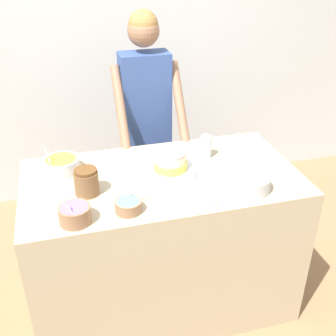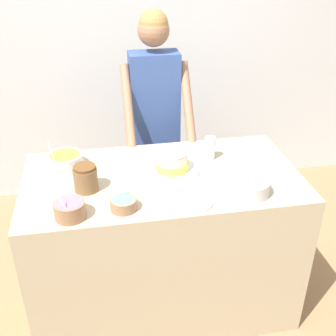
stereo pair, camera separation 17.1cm
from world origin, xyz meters
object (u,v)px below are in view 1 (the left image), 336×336
Objects in this scene: frosting_bowl_orange at (61,164)px; frosting_bowl_purple at (75,214)px; frosting_bowl_blue at (128,205)px; stoneware_jar at (86,182)px; person_baker at (146,107)px; frosting_bowl_pink at (251,182)px; cake at (170,163)px; drinking_glass at (206,147)px; ceramic_plate at (191,199)px.

frosting_bowl_purple reaches higher than frosting_bowl_orange.
frosting_bowl_orange is (-0.30, 0.50, 0.01)m from frosting_bowl_blue.
stoneware_jar is (0.08, 0.24, 0.02)m from frosting_bowl_purple.
frosting_bowl_purple is (-0.57, -1.04, -0.09)m from person_baker.
frosting_bowl_orange is at bearing 154.03° from frosting_bowl_pink.
cake is 0.51m from stoneware_jar.
frosting_bowl_pink is at bearing 2.18° from frosting_bowl_blue.
person_baker is at bearing 72.76° from frosting_bowl_blue.
frosting_bowl_purple is 0.87× the size of frosting_bowl_pink.
cake is 0.27m from drinking_glass.
frosting_bowl_purple is 0.59m from ceramic_plate.
ceramic_plate is at bearing -37.24° from frosting_bowl_orange.
frosting_bowl_orange is at bearing 94.31° from frosting_bowl_purple.
frosting_bowl_pink is (0.93, 0.05, -0.00)m from frosting_bowl_purple.
cake is 0.46m from frosting_bowl_blue.
frosting_bowl_pink reaches higher than stoneware_jar.
ceramic_plate is (0.59, 0.04, -0.04)m from frosting_bowl_purple.
frosting_bowl_blue is (-0.31, -0.34, -0.02)m from cake.
cake is 1.56× the size of frosting_bowl_pink.
frosting_bowl_purple is at bearing -150.50° from drinking_glass.
frosting_bowl_orange is 1.13× the size of frosting_bowl_purple.
frosting_bowl_pink is 0.87m from stoneware_jar.
frosting_bowl_purple is at bearing -119.02° from person_baker.
frosting_bowl_orange is 0.98× the size of frosting_bowl_pink.
frosting_bowl_orange is at bearing 176.52° from drinking_glass.
person_baker reaches higher than drinking_glass.
cake is 1.59× the size of frosting_bowl_orange.
drinking_glass is (0.86, -0.05, 0.03)m from frosting_bowl_orange.
person_baker is at bearing 113.46° from drinking_glass.
frosting_bowl_orange is 1.07m from frosting_bowl_pink.
frosting_bowl_blue is 0.28m from stoneware_jar.
frosting_bowl_purple is 0.25m from stoneware_jar.
stoneware_jar is (-0.51, 0.20, 0.07)m from ceramic_plate.
frosting_bowl_purple is (0.04, -0.52, 0.00)m from frosting_bowl_orange.
frosting_bowl_orange is 0.79m from ceramic_plate.
stoneware_jar is at bearing -162.97° from drinking_glass.
person_baker is 0.81m from frosting_bowl_orange.
frosting_bowl_orange reaches higher than frosting_bowl_blue.
drinking_glass is (-0.10, 0.42, 0.03)m from frosting_bowl_pink.
frosting_bowl_purple is at bearing -177.06° from frosting_bowl_pink.
drinking_glass is at bearing -66.54° from person_baker.
frosting_bowl_blue reaches higher than cake.
ceramic_plate is (0.33, 0.02, -0.03)m from frosting_bowl_blue.
person_baker is at bearing 109.57° from frosting_bowl_pink.
frosting_bowl_orange reaches higher than stoneware_jar.
person_baker is 1.01m from ceramic_plate.
frosting_bowl_blue is 0.83× the size of frosting_bowl_orange.
cake is 0.63m from frosting_bowl_orange.
frosting_bowl_pink is 1.46× the size of drinking_glass.
ceramic_plate is 1.84× the size of stoneware_jar.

